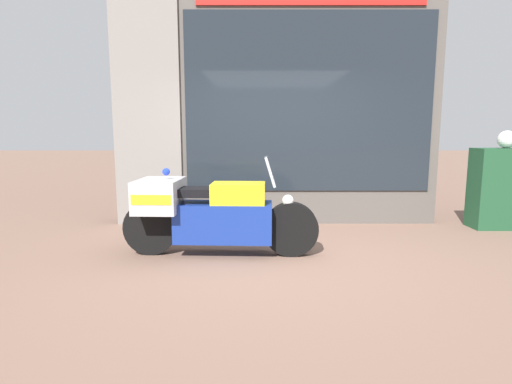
{
  "coord_description": "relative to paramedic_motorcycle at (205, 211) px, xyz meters",
  "views": [
    {
      "loc": [
        -0.34,
        -4.58,
        1.47
      ],
      "look_at": [
        -0.31,
        0.62,
        0.7
      ],
      "focal_mm": 28.0,
      "sensor_mm": 36.0,
      "label": 1
    }
  ],
  "objects": [
    {
      "name": "ground_plane",
      "position": [
        0.93,
        -0.12,
        -0.54
      ],
      "size": [
        60.0,
        60.0,
        0.0
      ],
      "primitive_type": "plane",
      "color": "#7A5B4C"
    },
    {
      "name": "shop_building",
      "position": [
        0.5,
        1.88,
        1.35
      ],
      "size": [
        5.16,
        0.55,
        3.77
      ],
      "color": "#56514C",
      "rests_on": "ground"
    },
    {
      "name": "window_display",
      "position": [
        1.38,
        1.9,
        -0.08
      ],
      "size": [
        3.65,
        0.3,
        1.89
      ],
      "color": "slate",
      "rests_on": "ground"
    },
    {
      "name": "paramedic_motorcycle",
      "position": [
        0.0,
        0.0,
        0.0
      ],
      "size": [
        2.36,
        0.75,
        1.2
      ],
      "rotation": [
        0.0,
        0.0,
        -0.04
      ],
      "color": "black",
      "rests_on": "ground"
    },
    {
      "name": "utility_cabinet",
      "position": [
        4.44,
        1.39,
        0.08
      ],
      "size": [
        0.97,
        0.43,
        1.24
      ],
      "primitive_type": "cube",
      "color": "#1E4C2D",
      "rests_on": "ground"
    },
    {
      "name": "white_helmet",
      "position": [
        4.41,
        1.41,
        0.84
      ],
      "size": [
        0.27,
        0.27,
        0.27
      ],
      "primitive_type": "sphere",
      "color": "white",
      "rests_on": "utility_cabinet"
    }
  ]
}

